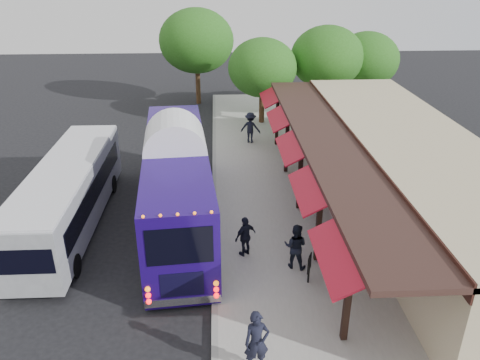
# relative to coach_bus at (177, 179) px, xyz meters

# --- Properties ---
(ground) EXTENTS (90.00, 90.00, 0.00)m
(ground) POSITION_rel_coach_bus_xyz_m (1.45, -3.41, -2.00)
(ground) COLOR black
(ground) RESTS_ON ground
(sidewalk) EXTENTS (10.00, 40.00, 0.15)m
(sidewalk) POSITION_rel_coach_bus_xyz_m (6.45, 0.59, -1.93)
(sidewalk) COLOR #9E9B93
(sidewalk) RESTS_ON ground
(curb) EXTENTS (0.20, 40.00, 0.16)m
(curb) POSITION_rel_coach_bus_xyz_m (1.50, 0.59, -1.93)
(curb) COLOR gray
(curb) RESTS_ON ground
(station_shelter) EXTENTS (8.15, 20.00, 3.60)m
(station_shelter) POSITION_rel_coach_bus_xyz_m (9.83, 0.59, -0.16)
(station_shelter) COLOR tan
(station_shelter) RESTS_ON ground
(coach_bus) EXTENTS (3.47, 11.82, 3.73)m
(coach_bus) POSITION_rel_coach_bus_xyz_m (0.00, 0.00, 0.00)
(coach_bus) COLOR #1F0865
(coach_bus) RESTS_ON ground
(city_bus) EXTENTS (2.31, 10.30, 2.77)m
(city_bus) POSITION_rel_coach_bus_xyz_m (-4.46, -0.09, -0.47)
(city_bus) COLOR gray
(city_bus) RESTS_ON ground
(ped_a) EXTENTS (0.73, 0.53, 1.86)m
(ped_a) POSITION_rel_coach_bus_xyz_m (2.62, -8.32, -0.93)
(ped_a) COLOR black
(ped_a) RESTS_ON sidewalk
(ped_b) EXTENTS (1.01, 0.90, 1.72)m
(ped_b) POSITION_rel_coach_bus_xyz_m (4.38, -3.72, -0.99)
(ped_b) COLOR black
(ped_b) RESTS_ON sidewalk
(ped_c) EXTENTS (0.98, 0.86, 1.59)m
(ped_c) POSITION_rel_coach_bus_xyz_m (2.66, -2.86, -1.06)
(ped_c) COLOR black
(ped_c) RESTS_ON sidewalk
(ped_d) EXTENTS (1.35, 1.00, 1.87)m
(ped_d) POSITION_rel_coach_bus_xyz_m (3.71, 9.21, -0.92)
(ped_d) COLOR black
(ped_d) RESTS_ON sidewalk
(sign_board) EXTENTS (0.23, 0.47, 1.08)m
(sign_board) POSITION_rel_coach_bus_xyz_m (4.71, -4.67, -1.12)
(sign_board) COLOR black
(sign_board) RESTS_ON sidewalk
(tree_left) EXTENTS (4.53, 4.53, 5.79)m
(tree_left) POSITION_rel_coach_bus_xyz_m (4.75, 13.15, 1.86)
(tree_left) COLOR #382314
(tree_left) RESTS_ON ground
(tree_mid) EXTENTS (4.98, 4.98, 6.38)m
(tree_mid) POSITION_rel_coach_bus_xyz_m (9.29, 14.47, 2.25)
(tree_mid) COLOR #382314
(tree_mid) RESTS_ON ground
(tree_right) EXTENTS (4.57, 4.57, 5.85)m
(tree_right) POSITION_rel_coach_bus_xyz_m (12.31, 15.31, 1.89)
(tree_right) COLOR #382314
(tree_right) RESTS_ON ground
(tree_far) EXTENTS (5.62, 5.62, 7.19)m
(tree_far) POSITION_rel_coach_bus_xyz_m (0.28, 18.63, 2.79)
(tree_far) COLOR #382314
(tree_far) RESTS_ON ground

